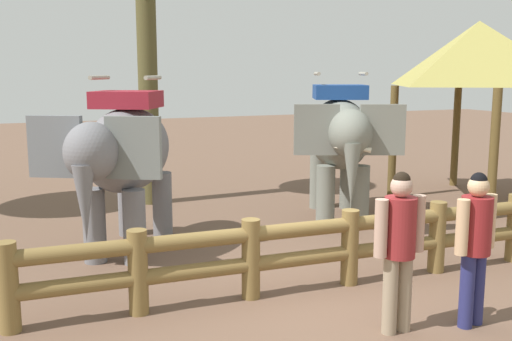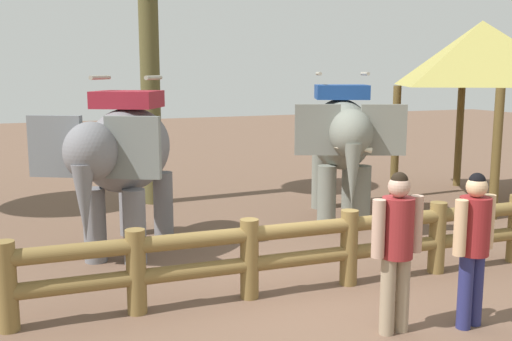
{
  "view_description": "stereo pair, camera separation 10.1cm",
  "coord_description": "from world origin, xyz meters",
  "px_view_note": "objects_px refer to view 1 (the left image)",
  "views": [
    {
      "loc": [
        -3.55,
        -6.54,
        2.91
      ],
      "look_at": [
        0.0,
        1.79,
        1.4
      ],
      "focal_mm": 41.66,
      "sensor_mm": 36.0,
      "label": 1
    },
    {
      "loc": [
        -3.46,
        -6.58,
        2.91
      ],
      "look_at": [
        0.0,
        1.79,
        1.4
      ],
      "focal_mm": 41.66,
      "sensor_mm": 36.0,
      "label": 2
    }
  ],
  "objects_px": {
    "elephant_near_left": "(124,155)",
    "tourist_man_in_blue": "(475,238)",
    "log_fence": "(302,247)",
    "thatched_shelter": "(478,55)",
    "tourist_woman_in_black": "(399,241)",
    "elephant_center": "(340,138)"
  },
  "relations": [
    {
      "from": "elephant_near_left",
      "to": "tourist_man_in_blue",
      "type": "height_order",
      "value": "elephant_near_left"
    },
    {
      "from": "log_fence",
      "to": "thatched_shelter",
      "type": "xyz_separation_m",
      "value": [
        6.21,
        3.61,
        2.66
      ]
    },
    {
      "from": "log_fence",
      "to": "tourist_man_in_blue",
      "type": "relative_size",
      "value": 4.15
    },
    {
      "from": "elephant_near_left",
      "to": "log_fence",
      "type": "bearing_deg",
      "value": -55.79
    },
    {
      "from": "tourist_woman_in_black",
      "to": "elephant_center",
      "type": "bearing_deg",
      "value": 66.29
    },
    {
      "from": "tourist_woman_in_black",
      "to": "thatched_shelter",
      "type": "bearing_deg",
      "value": 41.61
    },
    {
      "from": "log_fence",
      "to": "thatched_shelter",
      "type": "bearing_deg",
      "value": 30.16
    },
    {
      "from": "tourist_man_in_blue",
      "to": "thatched_shelter",
      "type": "relative_size",
      "value": 0.44
    },
    {
      "from": "log_fence",
      "to": "tourist_man_in_blue",
      "type": "xyz_separation_m",
      "value": [
        1.29,
        -1.75,
        0.44
      ]
    },
    {
      "from": "log_fence",
      "to": "elephant_near_left",
      "type": "distance_m",
      "value": 3.37
    },
    {
      "from": "elephant_center",
      "to": "log_fence",
      "type": "bearing_deg",
      "value": -127.86
    },
    {
      "from": "tourist_man_in_blue",
      "to": "log_fence",
      "type": "bearing_deg",
      "value": 126.45
    },
    {
      "from": "elephant_near_left",
      "to": "elephant_center",
      "type": "relative_size",
      "value": 0.96
    },
    {
      "from": "thatched_shelter",
      "to": "tourist_man_in_blue",
      "type": "bearing_deg",
      "value": -132.52
    },
    {
      "from": "log_fence",
      "to": "elephant_center",
      "type": "xyz_separation_m",
      "value": [
        2.48,
        3.19,
        1.03
      ]
    },
    {
      "from": "tourist_woman_in_black",
      "to": "tourist_man_in_blue",
      "type": "bearing_deg",
      "value": -12.25
    },
    {
      "from": "elephant_near_left",
      "to": "tourist_woman_in_black",
      "type": "bearing_deg",
      "value": -62.41
    },
    {
      "from": "tourist_man_in_blue",
      "to": "thatched_shelter",
      "type": "height_order",
      "value": "thatched_shelter"
    },
    {
      "from": "tourist_woman_in_black",
      "to": "thatched_shelter",
      "type": "height_order",
      "value": "thatched_shelter"
    },
    {
      "from": "tourist_woman_in_black",
      "to": "tourist_man_in_blue",
      "type": "height_order",
      "value": "tourist_woman_in_black"
    },
    {
      "from": "log_fence",
      "to": "elephant_near_left",
      "type": "xyz_separation_m",
      "value": [
        -1.81,
        2.67,
        1.0
      ]
    },
    {
      "from": "tourist_woman_in_black",
      "to": "elephant_near_left",
      "type": "bearing_deg",
      "value": 117.59
    }
  ]
}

